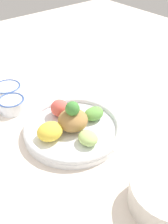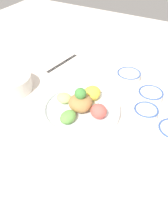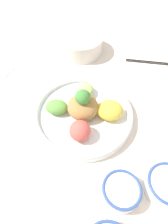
% 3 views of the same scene
% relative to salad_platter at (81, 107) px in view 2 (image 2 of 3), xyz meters
% --- Properties ---
extents(ground_plane, '(2.40, 2.40, 0.00)m').
position_rel_salad_platter_xyz_m(ground_plane, '(-0.01, -0.02, -0.03)').
color(ground_plane, silver).
extents(salad_platter, '(0.32, 0.32, 0.12)m').
position_rel_salad_platter_xyz_m(salad_platter, '(0.00, 0.00, 0.00)').
color(salad_platter, white).
rests_on(salad_platter, ground_plane).
extents(sauce_bowl_red, '(0.12, 0.12, 0.04)m').
position_rel_salad_platter_xyz_m(sauce_bowl_red, '(0.08, 0.32, -0.01)').
color(sauce_bowl_red, white).
rests_on(sauce_bowl_red, ground_plane).
extents(rice_bowl_blue, '(0.11, 0.11, 0.05)m').
position_rel_salad_platter_xyz_m(rice_bowl_blue, '(0.22, 0.21, -0.00)').
color(rice_bowl_blue, white).
rests_on(rice_bowl_blue, ground_plane).
extents(sauce_bowl_dark, '(0.10, 0.10, 0.05)m').
position_rel_salad_platter_xyz_m(sauce_bowl_dark, '(0.24, 0.10, -0.00)').
color(sauce_bowl_dark, white).
rests_on(sauce_bowl_dark, ground_plane).
extents(side_serving_bowl, '(0.19, 0.19, 0.07)m').
position_rel_salad_platter_xyz_m(side_serving_bowl, '(-0.36, -0.02, 0.01)').
color(side_serving_bowl, silver).
rests_on(side_serving_bowl, ground_plane).
extents(chopsticks_pair_near, '(0.05, 0.23, 0.01)m').
position_rel_salad_platter_xyz_m(chopsticks_pair_near, '(-0.28, 0.29, -0.02)').
color(chopsticks_pair_near, black).
rests_on(chopsticks_pair_near, ground_plane).
extents(serving_spoon_extra, '(0.11, 0.09, 0.01)m').
position_rel_salad_platter_xyz_m(serving_spoon_extra, '(-0.07, 0.38, -0.02)').
color(serving_spoon_extra, white).
rests_on(serving_spoon_extra, ground_plane).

